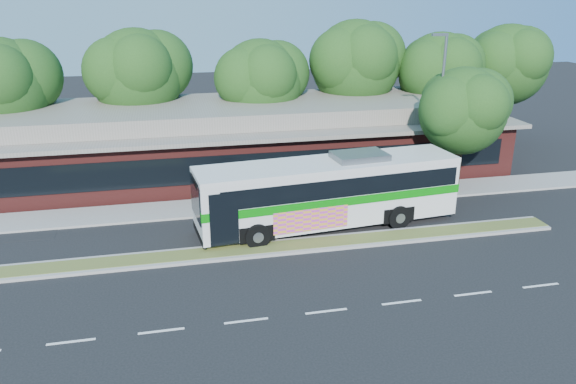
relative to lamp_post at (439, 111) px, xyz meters
name	(u,v)px	position (x,y,z in m)	size (l,w,h in m)	color
ground	(296,253)	(-9.56, -6.00, -4.90)	(120.00, 120.00, 0.00)	black
median_strip	(293,246)	(-9.56, -5.40, -4.83)	(26.00, 1.10, 0.15)	#445524
sidewalk	(270,203)	(-9.56, 0.40, -4.84)	(44.00, 2.60, 0.12)	gray
plaza_building	(251,138)	(-9.56, 6.99, -2.77)	(33.20, 11.20, 4.45)	#5A1F1C
lamp_post	(439,111)	(0.00, 0.00, 0.00)	(0.93, 0.18, 9.07)	slate
tree_bg_a	(9,83)	(-24.15, 9.14, 0.97)	(6.47, 5.80, 8.63)	black
tree_bg_b	(144,72)	(-16.13, 10.14, 1.24)	(6.69, 6.00, 9.00)	black
tree_bg_c	(266,79)	(-8.16, 9.13, 0.69)	(6.24, 5.60, 8.26)	black
tree_bg_d	(361,62)	(-1.12, 10.15, 1.52)	(6.91, 6.20, 9.37)	black
tree_bg_e	(444,71)	(4.85, 9.14, 0.84)	(6.47, 5.80, 8.50)	black
tree_bg_f	(511,62)	(10.87, 10.14, 1.16)	(6.69, 6.00, 8.92)	black
transit_bus	(329,188)	(-7.25, -3.30, -2.85)	(13.34, 4.16, 3.69)	silver
sedan	(36,187)	(-22.39, 3.90, -4.15)	(2.10, 5.17, 1.50)	silver
sidewalk_tree	(468,108)	(1.79, 0.10, 0.04)	(5.46, 4.90, 7.28)	black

